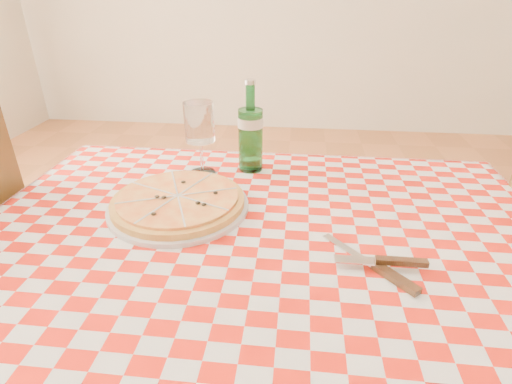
# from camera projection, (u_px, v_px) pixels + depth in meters

# --- Properties ---
(dining_table) EXTENTS (1.20, 0.80, 0.75)m
(dining_table) POSITION_uv_depth(u_px,v_px,m) (262.00, 264.00, 0.94)
(dining_table) COLOR brown
(dining_table) RESTS_ON ground
(tablecloth) EXTENTS (1.30, 0.90, 0.01)m
(tablecloth) POSITION_uv_depth(u_px,v_px,m) (262.00, 230.00, 0.89)
(tablecloth) COLOR #B5170B
(tablecloth) RESTS_ON dining_table
(pizza_plate) EXTENTS (0.44, 0.44, 0.04)m
(pizza_plate) POSITION_uv_depth(u_px,v_px,m) (178.00, 200.00, 0.96)
(pizza_plate) COLOR #C38841
(pizza_plate) RESTS_ON tablecloth
(water_bottle) EXTENTS (0.10, 0.10, 0.26)m
(water_bottle) POSITION_uv_depth(u_px,v_px,m) (250.00, 127.00, 1.12)
(water_bottle) COLOR #196526
(water_bottle) RESTS_ON tablecloth
(wine_glass) EXTENTS (0.08, 0.08, 0.21)m
(wine_glass) POSITION_uv_depth(u_px,v_px,m) (200.00, 139.00, 1.10)
(wine_glass) COLOR silver
(wine_glass) RESTS_ON tablecloth
(cutlery) EXTENTS (0.30, 0.28, 0.03)m
(cutlery) POSITION_uv_depth(u_px,v_px,m) (375.00, 262.00, 0.76)
(cutlery) COLOR silver
(cutlery) RESTS_ON tablecloth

